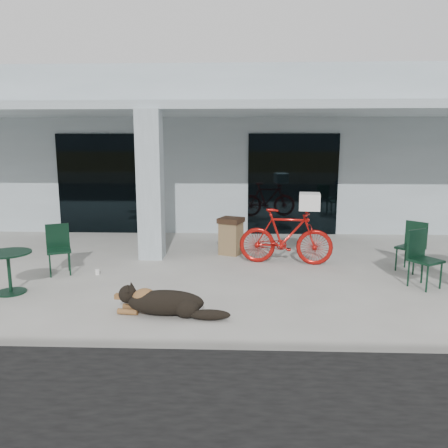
{
  "coord_description": "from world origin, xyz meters",
  "views": [
    {
      "loc": [
        0.4,
        -6.81,
        2.4
      ],
      "look_at": [
        0.1,
        0.91,
        1.0
      ],
      "focal_mm": 35.0,
      "sensor_mm": 36.0,
      "label": 1
    }
  ],
  "objects_px": {
    "bicycle": "(286,237)",
    "cafe_chair_near": "(59,250)",
    "trash_receptacle": "(231,236)",
    "dog": "(166,301)",
    "cafe_chair_far_a": "(426,260)",
    "cafe_table_near": "(9,273)",
    "cafe_chair_far_b": "(410,247)"
  },
  "relations": [
    {
      "from": "trash_receptacle",
      "to": "cafe_chair_far_a",
      "type": "bearing_deg",
      "value": -33.49
    },
    {
      "from": "bicycle",
      "to": "cafe_chair_near",
      "type": "distance_m",
      "value": 4.41
    },
    {
      "from": "cafe_chair_near",
      "to": "bicycle",
      "type": "bearing_deg",
      "value": -12.93
    },
    {
      "from": "cafe_table_near",
      "to": "cafe_chair_far_b",
      "type": "xyz_separation_m",
      "value": [
        7.03,
        1.54,
        0.13
      ]
    },
    {
      "from": "dog",
      "to": "cafe_chair_far_b",
      "type": "height_order",
      "value": "cafe_chair_far_b"
    },
    {
      "from": "cafe_table_near",
      "to": "trash_receptacle",
      "type": "bearing_deg",
      "value": 37.7
    },
    {
      "from": "dog",
      "to": "trash_receptacle",
      "type": "xyz_separation_m",
      "value": [
        0.85,
        3.6,
        0.2
      ]
    },
    {
      "from": "dog",
      "to": "cafe_chair_near",
      "type": "bearing_deg",
      "value": 147.99
    },
    {
      "from": "cafe_table_near",
      "to": "cafe_chair_far_a",
      "type": "relative_size",
      "value": 0.75
    },
    {
      "from": "bicycle",
      "to": "trash_receptacle",
      "type": "xyz_separation_m",
      "value": [
        -1.13,
        0.77,
        -0.16
      ]
    },
    {
      "from": "cafe_table_near",
      "to": "cafe_chair_near",
      "type": "relative_size",
      "value": 0.79
    },
    {
      "from": "cafe_chair_far_a",
      "to": "trash_receptacle",
      "type": "distance_m",
      "value": 4.01
    },
    {
      "from": "cafe_chair_near",
      "to": "cafe_table_near",
      "type": "bearing_deg",
      "value": -134.02
    },
    {
      "from": "cafe_table_near",
      "to": "cafe_chair_near",
      "type": "bearing_deg",
      "value": 70.68
    },
    {
      "from": "dog",
      "to": "cafe_table_near",
      "type": "height_order",
      "value": "cafe_table_near"
    },
    {
      "from": "dog",
      "to": "cafe_chair_far_b",
      "type": "bearing_deg",
      "value": 36.58
    },
    {
      "from": "bicycle",
      "to": "cafe_table_near",
      "type": "height_order",
      "value": "bicycle"
    },
    {
      "from": "dog",
      "to": "cafe_chair_far_a",
      "type": "height_order",
      "value": "cafe_chair_far_a"
    },
    {
      "from": "bicycle",
      "to": "cafe_chair_far_a",
      "type": "height_order",
      "value": "bicycle"
    },
    {
      "from": "bicycle",
      "to": "cafe_chair_near",
      "type": "relative_size",
      "value": 2.03
    },
    {
      "from": "cafe_table_near",
      "to": "cafe_chair_far_b",
      "type": "bearing_deg",
      "value": 12.37
    },
    {
      "from": "cafe_chair_far_a",
      "to": "cafe_chair_far_b",
      "type": "xyz_separation_m",
      "value": [
        0.12,
        1.0,
        -0.02
      ]
    },
    {
      "from": "trash_receptacle",
      "to": "cafe_chair_near",
      "type": "bearing_deg",
      "value": -152.29
    },
    {
      "from": "cafe_table_near",
      "to": "cafe_chair_far_b",
      "type": "relative_size",
      "value": 0.77
    },
    {
      "from": "dog",
      "to": "cafe_table_near",
      "type": "bearing_deg",
      "value": 170.18
    },
    {
      "from": "cafe_chair_far_b",
      "to": "trash_receptacle",
      "type": "bearing_deg",
      "value": -151.28
    },
    {
      "from": "cafe_chair_far_b",
      "to": "trash_receptacle",
      "type": "height_order",
      "value": "cafe_chair_far_b"
    },
    {
      "from": "cafe_chair_far_b",
      "to": "trash_receptacle",
      "type": "xyz_separation_m",
      "value": [
        -3.47,
        1.21,
        -0.07
      ]
    },
    {
      "from": "cafe_chair_far_a",
      "to": "cafe_chair_far_b",
      "type": "relative_size",
      "value": 1.03
    },
    {
      "from": "dog",
      "to": "cafe_table_near",
      "type": "distance_m",
      "value": 2.85
    },
    {
      "from": "trash_receptacle",
      "to": "cafe_table_near",
      "type": "bearing_deg",
      "value": -142.3
    },
    {
      "from": "cafe_table_near",
      "to": "trash_receptacle",
      "type": "relative_size",
      "value": 0.9
    }
  ]
}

